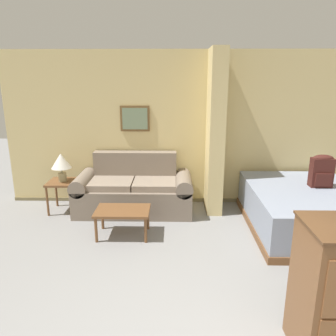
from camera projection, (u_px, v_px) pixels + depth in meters
wall_back at (198, 130)px, 5.62m from camera, size 6.59×0.16×2.60m
wall_partition_pillar at (215, 133)px, 5.24m from camera, size 0.24×0.65×2.60m
couch at (134, 191)px, 5.43m from camera, size 1.92×0.84×0.94m
coffee_table at (123, 213)px, 4.55m from camera, size 0.75×0.49×0.39m
side_table at (63, 186)px, 5.38m from camera, size 0.47×0.47×0.52m
table_lamp at (61, 162)px, 5.27m from camera, size 0.32×0.32×0.46m
bed at (305, 209)px, 4.79m from camera, size 1.62×2.02×0.60m
backpack at (322, 170)px, 4.79m from camera, size 0.31×0.19×0.48m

